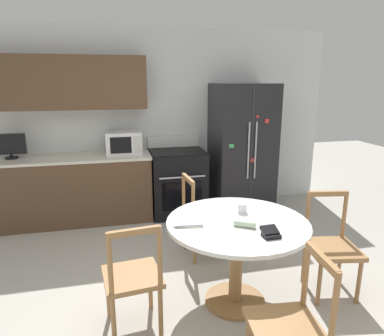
{
  "coord_description": "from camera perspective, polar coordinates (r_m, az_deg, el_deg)",
  "views": [
    {
      "loc": [
        -0.61,
        -2.34,
        1.87
      ],
      "look_at": [
        0.2,
        1.15,
        0.95
      ],
      "focal_mm": 32.0,
      "sensor_mm": 36.0,
      "label": 1
    }
  ],
  "objects": [
    {
      "name": "countertop_tv",
      "position": [
        4.91,
        -28.06,
        3.37
      ],
      "size": [
        0.38,
        0.16,
        0.32
      ],
      "color": "black",
      "rests_on": "kitchen_counter"
    },
    {
      "name": "dining_chair_far",
      "position": [
        3.73,
        1.73,
        -8.25
      ],
      "size": [
        0.45,
        0.45,
        0.9
      ],
      "rotation": [
        0.0,
        0.0,
        4.79
      ],
      "color": "#9E7042",
      "rests_on": "ground_plane"
    },
    {
      "name": "mail_stack",
      "position": [
        2.84,
        -0.72,
        -8.5
      ],
      "size": [
        0.29,
        0.35,
        0.02
      ],
      "color": "white",
      "rests_on": "dining_table"
    },
    {
      "name": "ground_plane",
      "position": [
        3.05,
        1.26,
        -23.35
      ],
      "size": [
        14.0,
        14.0,
        0.0
      ],
      "primitive_type": "plane",
      "color": "#B2ADA3"
    },
    {
      "name": "refrigerator",
      "position": [
        4.98,
        8.26,
        3.21
      ],
      "size": [
        0.82,
        0.76,
        1.83
      ],
      "color": "black",
      "rests_on": "ground_plane"
    },
    {
      "name": "wallet",
      "position": [
        2.62,
        12.93,
        -10.51
      ],
      "size": [
        0.12,
        0.13,
        0.07
      ],
      "color": "black",
      "rests_on": "dining_table"
    },
    {
      "name": "dining_chair_near",
      "position": [
        2.33,
        16.04,
        -24.17
      ],
      "size": [
        0.46,
        0.46,
        0.9
      ],
      "rotation": [
        0.0,
        0.0,
        1.47
      ],
      "color": "#9E7042",
      "rests_on": "ground_plane"
    },
    {
      "name": "dining_chair_right",
      "position": [
        3.35,
        22.18,
        -12.08
      ],
      "size": [
        0.49,
        0.49,
        0.9
      ],
      "rotation": [
        0.0,
        0.0,
        2.97
      ],
      "color": "#9E7042",
      "rests_on": "ground_plane"
    },
    {
      "name": "folded_napkin",
      "position": [
        2.74,
        8.77,
        -9.21
      ],
      "size": [
        0.17,
        0.14,
        0.05
      ],
      "color": "beige",
      "rests_on": "dining_table"
    },
    {
      "name": "dining_chair_left",
      "position": [
        2.72,
        -9.84,
        -17.62
      ],
      "size": [
        0.46,
        0.46,
        0.9
      ],
      "rotation": [
        0.0,
        0.0,
        6.4
      ],
      "color": "#9E7042",
      "rests_on": "ground_plane"
    },
    {
      "name": "candle_glass",
      "position": [
        3.02,
        8.37,
        -6.72
      ],
      "size": [
        0.08,
        0.08,
        0.08
      ],
      "color": "silver",
      "rests_on": "dining_table"
    },
    {
      "name": "oven_range",
      "position": [
        4.89,
        -2.41,
        -2.27
      ],
      "size": [
        0.75,
        0.68,
        1.08
      ],
      "color": "black",
      "rests_on": "ground_plane"
    },
    {
      "name": "back_wall",
      "position": [
        4.96,
        -9.66,
        9.24
      ],
      "size": [
        5.2,
        0.44,
        2.6
      ],
      "color": "silver",
      "rests_on": "ground_plane"
    },
    {
      "name": "kitchen_counter",
      "position": [
        4.87,
        -19.17,
        -3.34
      ],
      "size": [
        2.08,
        0.64,
        0.9
      ],
      "color": "brown",
      "rests_on": "ground_plane"
    },
    {
      "name": "dining_table",
      "position": [
        2.92,
        7.49,
        -11.49
      ],
      "size": [
        1.17,
        1.17,
        0.75
      ],
      "color": "white",
      "rests_on": "ground_plane"
    },
    {
      "name": "microwave",
      "position": [
        4.74,
        -11.32,
        4.18
      ],
      "size": [
        0.47,
        0.39,
        0.3
      ],
      "color": "white",
      "rests_on": "kitchen_counter"
    }
  ]
}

